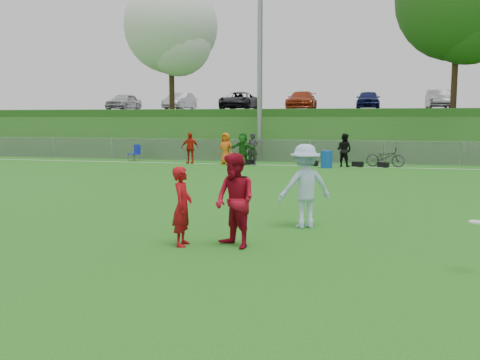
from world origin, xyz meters
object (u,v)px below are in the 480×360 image
(recycling_bin, at_px, (327,159))
(player_red_left, at_px, (182,206))
(frisbee, at_px, (477,222))
(player_blue, at_px, (305,186))
(player_red_center, at_px, (235,201))
(bicycle, at_px, (385,157))

(recycling_bin, bearing_deg, player_red_left, -94.55)
(frisbee, xyz_separation_m, recycling_bin, (-3.83, 17.90, -0.41))
(player_blue, distance_m, recycling_bin, 14.95)
(player_red_left, relative_size, player_red_center, 0.85)
(player_red_center, bearing_deg, player_red_left, -136.78)
(player_red_center, xyz_separation_m, recycling_bin, (0.34, 17.13, -0.48))
(player_blue, bearing_deg, bicycle, -126.39)
(recycling_bin, bearing_deg, player_red_center, -91.14)
(player_blue, distance_m, frisbee, 4.30)
(bicycle, bearing_deg, frisbee, -168.48)
(player_red_left, xyz_separation_m, player_blue, (2.10, 2.31, 0.17))
(frisbee, relative_size, bicycle, 0.14)
(player_red_left, height_order, frisbee, player_red_left)
(player_red_left, bearing_deg, frisbee, -102.50)
(bicycle, bearing_deg, player_red_left, 175.68)
(frisbee, bearing_deg, recycling_bin, 102.08)
(player_red_left, height_order, bicycle, player_red_left)
(frisbee, bearing_deg, bicycle, 92.88)
(recycling_bin, height_order, bicycle, bicycle)
(frisbee, height_order, bicycle, bicycle)
(bicycle, bearing_deg, player_blue, -178.94)
(recycling_bin, bearing_deg, frisbee, -77.92)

